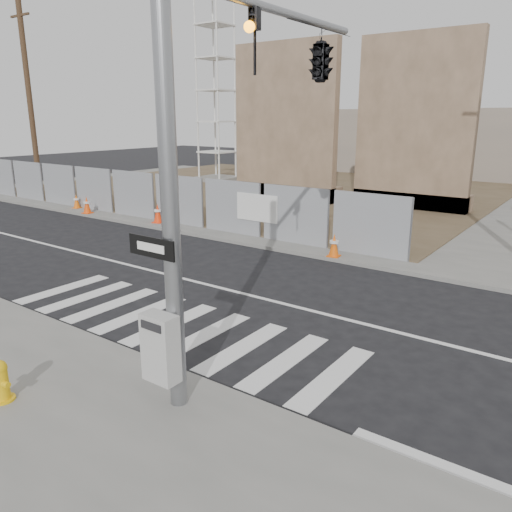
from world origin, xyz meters
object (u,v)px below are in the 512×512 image
Objects in this scene: fire_hydrant at (1,381)px; traffic_cone_c at (158,213)px; crane_tower at (215,43)px; traffic_cone_b at (87,205)px; signal_pole at (279,95)px; traffic_cone_d at (334,245)px; traffic_cone_a at (76,201)px.

traffic_cone_c reaches higher than fire_hydrant.
crane_tower is 15.63m from traffic_cone_b.
signal_pole is 16.48m from traffic_cone_b.
crane_tower is (-17.49, 19.05, 4.24)m from signal_pole.
signal_pole reaches higher than traffic_cone_d.
crane_tower reaches higher than traffic_cone_d.
traffic_cone_a is at bearing 132.84° from fire_hydrant.
crane_tower reaches higher than traffic_cone_b.
signal_pole is at bearing -32.74° from traffic_cone_c.
traffic_cone_a is at bearing 157.20° from signal_pole.
traffic_cone_c is (5.79, -0.12, 0.06)m from traffic_cone_a.
crane_tower is 29.17m from fire_hydrant.
traffic_cone_b is (-12.34, 10.60, 0.04)m from fire_hydrant.
traffic_cone_d is at bearing -39.42° from crane_tower.
traffic_cone_a is 0.87× the size of traffic_cone_b.
crane_tower is at bearing 114.57° from fire_hydrant.
crane_tower is 15.00m from traffic_cone_a.
signal_pole reaches higher than traffic_cone_a.
signal_pole is at bearing 53.69° from fire_hydrant.
traffic_cone_c is at bearing 5.77° from traffic_cone_b.
fire_hydrant is at bearing -53.62° from traffic_cone_c.
traffic_cone_c is (-10.41, 6.69, -4.27)m from signal_pole.
fire_hydrant is 0.87× the size of traffic_cone_b.
fire_hydrant is 0.92× the size of traffic_cone_d.
crane_tower is at bearing 119.85° from traffic_cone_c.
traffic_cone_d reaches higher than fire_hydrant.
fire_hydrant is 16.27m from traffic_cone_b.
signal_pole is 7.84m from traffic_cone_d.
traffic_cone_d is (15.55, -12.78, -8.54)m from crane_tower.
signal_pole reaches higher than traffic_cone_b.
traffic_cone_a is (1.29, -12.24, -8.57)m from crane_tower.
traffic_cone_b reaches higher than traffic_cone_d.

